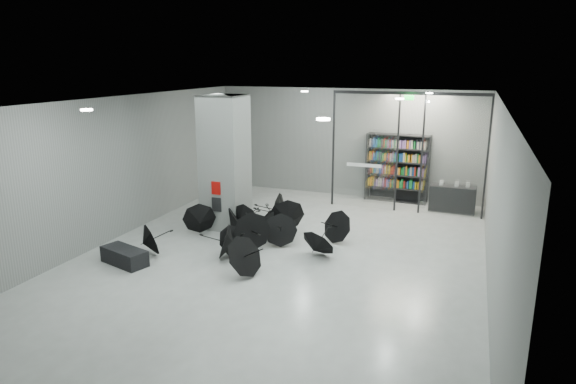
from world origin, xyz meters
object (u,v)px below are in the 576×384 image
(bench, at_px, (124,256))
(umbrella_cluster, at_px, (260,233))
(column, at_px, (225,162))
(bookshelf, at_px, (397,168))
(shop_counter, at_px, (452,199))

(bench, bearing_deg, umbrella_cluster, 61.74)
(bench, height_order, umbrella_cluster, umbrella_cluster)
(column, distance_m, bookshelf, 6.56)
(bench, bearing_deg, column, 91.06)
(bench, height_order, bookshelf, bookshelf)
(bench, xyz_separation_m, bookshelf, (5.47, 8.37, 1.02))
(shop_counter, bearing_deg, column, -145.56)
(column, bearing_deg, shop_counter, 32.11)
(column, xyz_separation_m, bench, (-1.02, -3.62, -1.80))
(umbrella_cluster, bearing_deg, column, 146.23)
(column, distance_m, umbrella_cluster, 2.53)
(bench, relative_size, bookshelf, 0.52)
(bookshelf, bearing_deg, column, -129.24)
(umbrella_cluster, bearing_deg, shop_counter, 46.15)
(bench, xyz_separation_m, umbrella_cluster, (2.57, 2.57, 0.10))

